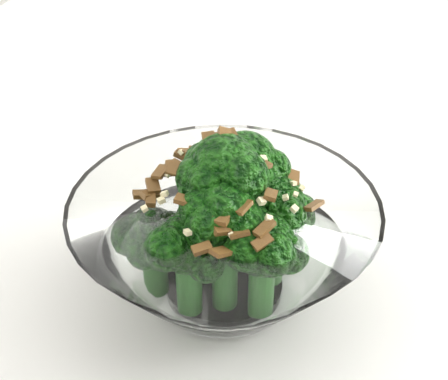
{
  "coord_description": "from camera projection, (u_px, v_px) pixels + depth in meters",
  "views": [
    {
      "loc": [
        -0.3,
        -0.62,
        1.06
      ],
      "look_at": [
        -0.29,
        -0.3,
        0.83
      ],
      "focal_mm": 55.0,
      "sensor_mm": 36.0,
      "label": 1
    }
  ],
  "objects": [
    {
      "name": "broccoli_dish",
      "position": [
        226.0,
        239.0,
        0.42
      ],
      "size": [
        0.19,
        0.19,
        0.12
      ],
      "color": "white",
      "rests_on": "table"
    }
  ]
}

